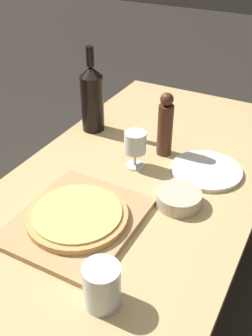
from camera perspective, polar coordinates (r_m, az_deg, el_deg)
dining_table at (r=1.22m, az=-1.64°, el=-8.59°), size 0.76×1.78×0.77m
cutting_board at (r=1.10m, az=-7.02°, el=-7.60°), size 0.31×0.37×0.02m
pizza at (r=1.08m, az=-7.09°, el=-6.79°), size 0.28×0.28×0.02m
wine_bottle at (r=1.49m, az=-4.95°, el=10.12°), size 0.08×0.08×0.32m
pepper_mill at (r=1.34m, az=5.72°, el=6.12°), size 0.05×0.05×0.23m
wine_glass at (r=1.27m, az=1.34°, el=3.55°), size 0.07×0.07×0.13m
small_bowl at (r=1.15m, az=7.64°, el=-4.41°), size 0.13×0.13×0.04m
drinking_tumbler at (r=0.88m, az=-3.51°, el=-16.65°), size 0.08×0.08×0.11m
dinner_plate at (r=1.31m, az=11.58°, el=-0.33°), size 0.23×0.23×0.01m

